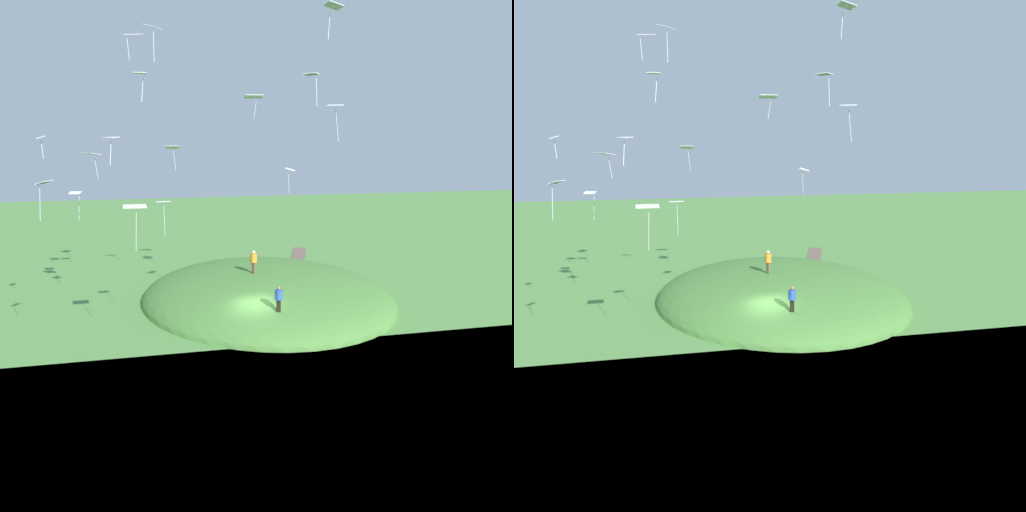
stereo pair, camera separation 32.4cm
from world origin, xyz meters
TOP-DOWN VIEW (x-y plane):
  - ground_plane at (0.00, 0.00)m, footprint 160.00×160.00m
  - grass_hill at (6.83, -2.53)m, footprint 22.21×18.66m
  - dirt_path at (19.51, -8.99)m, footprint 11.91×5.39m
  - person_walking_path at (6.04, -1.35)m, footprint 0.66×0.66m
  - person_near_shore at (-1.16, -1.23)m, footprint 0.63×0.63m
  - kite_0 at (8.23, 4.08)m, footprint 0.80×1.06m
  - kite_1 at (0.75, 5.65)m, footprint 1.18×1.10m
  - kite_2 at (2.43, -2.95)m, footprint 1.07×0.90m
  - kite_3 at (-4.68, -3.22)m, footprint 0.94×1.01m
  - kite_4 at (-1.87, 5.63)m, footprint 0.73×0.92m
  - kite_5 at (-1.56, 8.17)m, footprint 0.95×0.94m
  - kite_6 at (-6.31, 11.17)m, footprint 0.85×0.76m
  - kite_7 at (-3.21, 11.48)m, footprint 0.68×0.51m
  - kite_8 at (-5.00, -2.83)m, footprint 1.15×0.82m
  - kite_9 at (8.06, 10.89)m, footprint 0.73×0.90m
  - kite_10 at (4.98, -1.11)m, footprint 0.86×1.22m
  - kite_11 at (-6.22, -1.38)m, footprint 1.06×1.01m
  - kite_12 at (-1.72, 6.82)m, footprint 0.87×1.04m
  - kite_13 at (0.86, 6.46)m, footprint 0.67×0.82m
  - kite_14 at (2.37, 9.46)m, footprint 1.39×1.33m
  - kite_15 at (-4.61, 7.17)m, footprint 0.82×1.16m

SIDE VIEW (x-z plane):
  - ground_plane at x=0.00m, z-range 0.00..0.00m
  - grass_hill at x=6.83m, z-range -2.23..2.23m
  - dirt_path at x=19.51m, z-range 0.00..0.04m
  - person_near_shore at x=-1.16m, z-range 1.71..3.30m
  - person_walking_path at x=6.04m, z-range 2.41..4.13m
  - kite_9 at x=8.06m, z-range 7.01..9.04m
  - kite_4 at x=-1.87m, z-range 7.41..9.36m
  - kite_15 at x=-4.61m, z-range 7.40..9.66m
  - kite_2 at x=2.43m, z-range 9.02..10.68m
  - kite_6 at x=-6.31m, z-range 8.94..10.78m
  - kite_14 at x=2.37m, z-range 10.15..11.78m
  - kite_0 at x=8.23m, z-range 10.29..12.06m
  - kite_5 at x=-1.56m, z-range 11.12..12.64m
  - kite_7 at x=-3.21m, z-range 11.36..12.48m
  - kite_3 at x=-4.68m, z-range 12.52..14.42m
  - kite_10 at x=4.98m, z-range 13.79..15.35m
  - kite_11 at x=-6.22m, z-range 14.08..15.64m
  - kite_13 at x=0.86m, z-range 14.61..16.22m
  - kite_12 at x=-1.72m, z-range 16.42..17.79m
  - kite_1 at x=0.75m, z-range 16.89..18.91m
  - kite_8 at x=-5.00m, z-range 17.43..19.12m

